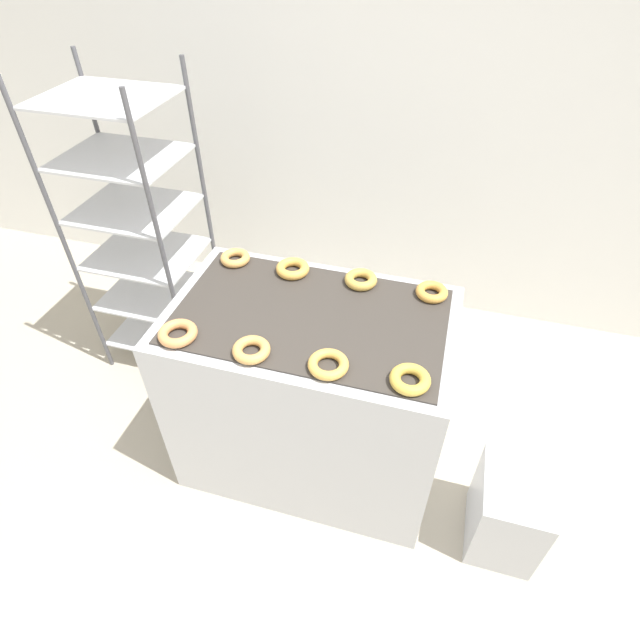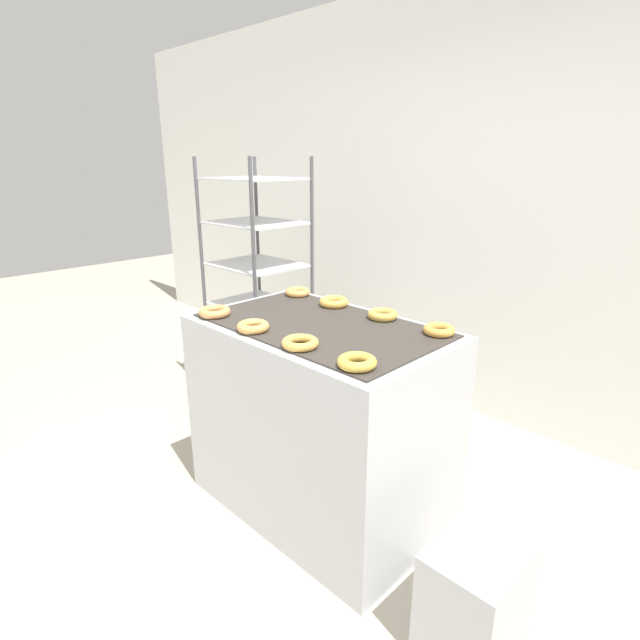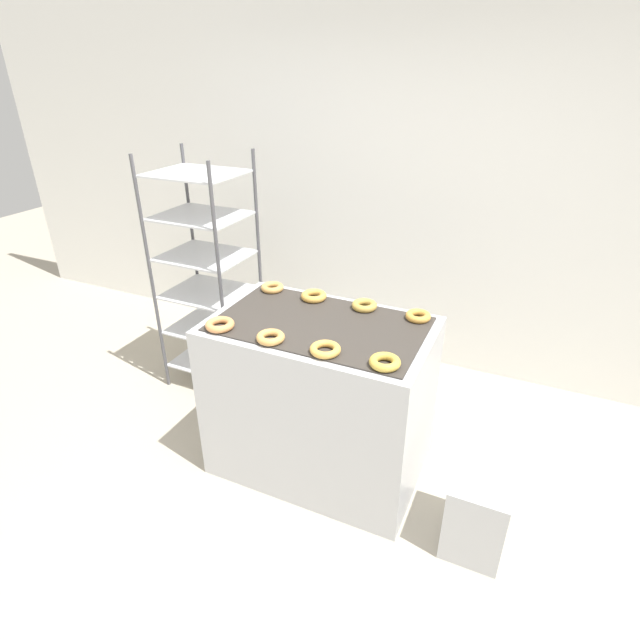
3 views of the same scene
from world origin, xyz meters
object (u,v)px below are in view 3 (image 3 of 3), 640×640
at_px(donut_near_midright, 325,349).
at_px(donut_near_right, 385,362).
at_px(baking_rack_cart, 207,275).
at_px(donut_far_midright, 364,305).
at_px(donut_near_midleft, 271,337).
at_px(glaze_bin, 477,511).
at_px(fryer_machine, 320,398).
at_px(donut_far_midleft, 314,296).
at_px(donut_near_left, 220,325).
at_px(donut_far_right, 418,316).
at_px(donut_far_left, 272,287).

bearing_deg(donut_near_midright, donut_near_right, 1.33).
bearing_deg(baking_rack_cart, donut_near_midright, -31.75).
xyz_separation_m(donut_near_midright, donut_far_midright, (0.00, 0.54, 0.00)).
relative_size(donut_near_midleft, donut_far_midright, 1.00).
bearing_deg(glaze_bin, fryer_machine, 168.34).
bearing_deg(donut_near_midleft, donut_far_midleft, 91.52).
height_order(fryer_machine, donut_near_midright, donut_near_midright).
distance_m(baking_rack_cart, donut_near_left, 1.05).
height_order(donut_near_left, donut_far_right, donut_near_left).
relative_size(fryer_machine, donut_far_right, 8.72).
relative_size(glaze_bin, donut_near_midright, 2.90).
xyz_separation_m(glaze_bin, donut_far_midleft, (-1.13, 0.47, 0.78)).
bearing_deg(donut_far_right, donut_far_midright, 179.52).
relative_size(donut_far_midleft, donut_far_midright, 1.05).
bearing_deg(fryer_machine, donut_far_right, 29.91).
bearing_deg(donut_far_midright, donut_near_right, -60.99).
xyz_separation_m(donut_near_midleft, donut_near_midright, (0.30, 0.01, -0.00)).
height_order(fryer_machine, glaze_bin, fryer_machine).
distance_m(baking_rack_cart, donut_near_right, 1.77).
height_order(glaze_bin, donut_far_right, donut_far_right).
distance_m(glaze_bin, donut_near_midleft, 1.36).
xyz_separation_m(fryer_machine, donut_near_midright, (0.15, -0.27, 0.51)).
bearing_deg(donut_near_right, donut_far_right, 88.01).
height_order(glaze_bin, donut_far_midleft, donut_far_midleft).
bearing_deg(donut_far_midright, donut_far_left, 179.49).
bearing_deg(donut_far_midright, fryer_machine, -119.60).
relative_size(baking_rack_cart, donut_far_left, 12.44).
relative_size(donut_near_right, donut_far_right, 1.07).
height_order(donut_near_midleft, donut_far_midright, donut_far_midright).
bearing_deg(donut_near_left, glaze_bin, 2.74).
distance_m(fryer_machine, baking_rack_cart, 1.31).
height_order(donut_far_left, donut_far_midleft, donut_far_midleft).
bearing_deg(glaze_bin, donut_near_midright, -175.30).
bearing_deg(donut_near_midright, glaze_bin, 4.70).
height_order(donut_near_left, donut_near_midright, donut_near_left).
xyz_separation_m(glaze_bin, donut_near_midleft, (-1.11, -0.07, 0.78)).
bearing_deg(donut_near_midright, donut_near_left, -179.89).
relative_size(donut_far_left, donut_far_midleft, 0.91).
relative_size(fryer_machine, donut_near_midright, 7.94).
height_order(donut_far_midright, donut_far_right, donut_far_midright).
height_order(donut_near_left, donut_far_midleft, donut_far_midleft).
distance_m(fryer_machine, donut_far_midright, 0.60).
relative_size(donut_near_midright, donut_far_left, 1.09).
relative_size(baking_rack_cart, glaze_bin, 3.93).
distance_m(glaze_bin, donut_far_midright, 1.22).
xyz_separation_m(glaze_bin, donut_near_left, (-1.42, -0.07, 0.78)).
distance_m(glaze_bin, donut_far_midleft, 1.45).
bearing_deg(donut_near_midleft, glaze_bin, 3.85).
distance_m(fryer_machine, donut_far_right, 0.74).
height_order(donut_near_left, donut_near_right, same).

